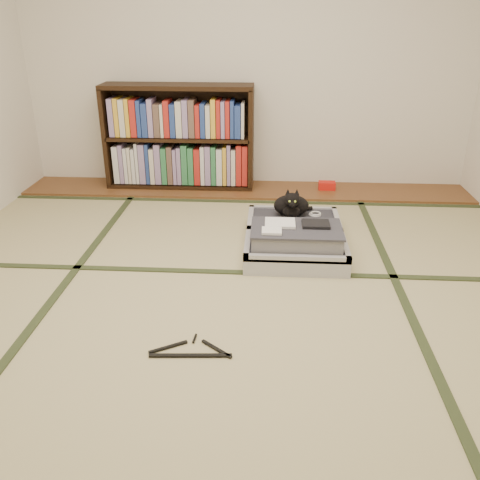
{
  "coord_description": "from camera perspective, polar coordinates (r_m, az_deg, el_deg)",
  "views": [
    {
      "loc": [
        0.22,
        -2.42,
        1.51
      ],
      "look_at": [
        0.05,
        0.35,
        0.25
      ],
      "focal_mm": 38.0,
      "sensor_mm": 36.0,
      "label": 1
    }
  ],
  "objects": [
    {
      "name": "hanger",
      "position": [
        2.51,
        -5.47,
        -12.35
      ],
      "size": [
        0.41,
        0.2,
        0.01
      ],
      "color": "black",
      "rests_on": "floor"
    },
    {
      "name": "cable_coil",
      "position": [
        3.79,
        8.45,
        2.91
      ],
      "size": [
        0.09,
        0.09,
        0.02
      ],
      "color": "white",
      "rests_on": "suitcase"
    },
    {
      "name": "tatami_borders",
      "position": [
        3.28,
        -0.72,
        -2.85
      ],
      "size": [
        4.0,
        4.5,
        0.01
      ],
      "color": "#2D381E",
      "rests_on": "ground"
    },
    {
      "name": "floor",
      "position": [
        2.86,
        -1.45,
        -7.45
      ],
      "size": [
        4.5,
        4.5,
        0.0
      ],
      "primitive_type": "plane",
      "color": "tan",
      "rests_on": "ground"
    },
    {
      "name": "bookcase",
      "position": [
        4.68,
        -6.82,
        11.18
      ],
      "size": [
        1.33,
        0.3,
        0.92
      ],
      "color": "black",
      "rests_on": "wood_strip"
    },
    {
      "name": "room_shell",
      "position": [
        2.43,
        -1.84,
        23.32
      ],
      "size": [
        4.5,
        4.5,
        4.5
      ],
      "color": "white",
      "rests_on": "ground"
    },
    {
      "name": "cat",
      "position": [
        3.71,
        5.81,
        3.89
      ],
      "size": [
        0.29,
        0.3,
        0.24
      ],
      "color": "black",
      "rests_on": "suitcase"
    },
    {
      "name": "suitcase",
      "position": [
        3.49,
        6.15,
        0.28
      ],
      "size": [
        0.66,
        0.88,
        0.26
      ],
      "color": "#A8A8AD",
      "rests_on": "floor"
    },
    {
      "name": "red_item",
      "position": [
        4.71,
        9.73,
        6.05
      ],
      "size": [
        0.15,
        0.09,
        0.07
      ],
      "primitive_type": "cube",
      "rotation": [
        0.0,
        0.0,
        -0.03
      ],
      "color": "red",
      "rests_on": "wood_strip"
    },
    {
      "name": "wood_strip",
      "position": [
        4.67,
        0.65,
        5.67
      ],
      "size": [
        4.0,
        0.5,
        0.02
      ],
      "primitive_type": "cube",
      "color": "brown",
      "rests_on": "ground"
    }
  ]
}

